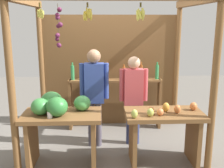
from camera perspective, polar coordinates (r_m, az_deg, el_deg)
name	(u,v)px	position (r m, az deg, el deg)	size (l,w,h in m)	color
ground_plane	(112,143)	(4.94, -0.09, -12.22)	(12.00, 12.00, 0.00)	slate
market_stall	(110,59)	(4.94, -0.36, 5.30)	(2.84, 1.98, 2.48)	brown
fruit_counter_left	(59,118)	(4.06, -10.95, -6.92)	(1.14, 0.67, 1.09)	brown
fruit_counter_right	(164,126)	(4.15, 10.77, -8.74)	(1.14, 0.64, 0.94)	brown
bottle_shelf_unit	(115,90)	(5.34, 0.55, -1.24)	(1.82, 0.22, 1.34)	brown
vendor_man	(94,89)	(4.52, -3.73, -1.10)	(0.48, 0.23, 1.67)	#544E5B
vendor_woman	(133,93)	(4.62, 4.52, -1.90)	(0.48, 0.21, 1.54)	navy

